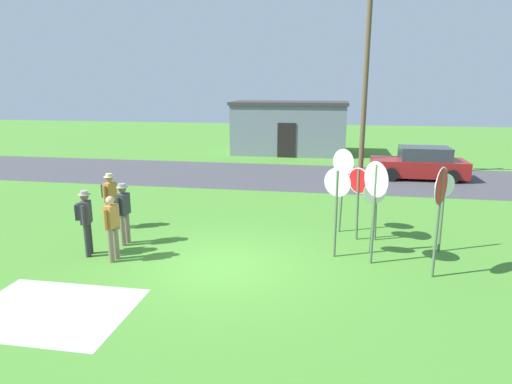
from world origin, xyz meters
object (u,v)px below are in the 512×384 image
object	(u,v)px
utility_pole	(366,80)
parked_car_on_street	(420,164)
stop_sign_center_cluster	(358,191)
stop_sign_far_back	(443,200)
stop_sign_rear_left	(374,205)
stop_sign_rear_right	(337,197)
stop_sign_nearest	(377,195)
stop_sign_tallest	(375,194)
stop_sign_leaning_left	(440,202)
person_in_dark_shirt	(110,197)
person_holding_notes	(86,218)
person_in_teal	(124,210)
stop_sign_leaning_right	(343,176)
person_on_left	(112,225)

from	to	relation	value
utility_pole	parked_car_on_street	world-z (taller)	utility_pole
parked_car_on_street	stop_sign_center_cluster	distance (m)	9.81
stop_sign_far_back	stop_sign_rear_left	bearing A→B (deg)	-166.11
stop_sign_rear_right	stop_sign_nearest	size ratio (longest dim) A/B	1.18
stop_sign_rear_left	stop_sign_center_cluster	world-z (taller)	stop_sign_center_cluster
stop_sign_nearest	stop_sign_tallest	xyz separation A→B (m)	(-0.22, -1.75, 0.45)
parked_car_on_street	stop_sign_far_back	bearing A→B (deg)	-96.97
stop_sign_leaning_left	stop_sign_center_cluster	size ratio (longest dim) A/B	1.23
utility_pole	stop_sign_leaning_left	world-z (taller)	utility_pole
stop_sign_far_back	stop_sign_nearest	distance (m)	1.74
person_in_dark_shirt	person_holding_notes	bearing A→B (deg)	-78.03
person_in_teal	stop_sign_rear_left	bearing A→B (deg)	4.24
parked_car_on_street	person_in_dark_shirt	distance (m)	14.32
stop_sign_center_cluster	stop_sign_rear_left	bearing A→B (deg)	-70.06
stop_sign_leaning_right	person_holding_notes	xyz separation A→B (m)	(-6.53, -3.11, -0.72)
stop_sign_rear_left	stop_sign_tallest	world-z (taller)	stop_sign_tallest
parked_car_on_street	stop_sign_nearest	bearing A→B (deg)	-107.16
utility_pole	stop_sign_tallest	size ratio (longest dim) A/B	3.37
person_in_dark_shirt	person_on_left	bearing A→B (deg)	-61.46
stop_sign_rear_left	stop_sign_leaning_right	world-z (taller)	stop_sign_leaning_right
utility_pole	stop_sign_leaning_left	xyz separation A→B (m)	(1.02, -11.44, -2.73)
utility_pole	stop_sign_far_back	world-z (taller)	utility_pole
stop_sign_leaning_right	stop_sign_rear_left	bearing A→B (deg)	-64.80
person_in_dark_shirt	person_holding_notes	xyz separation A→B (m)	(0.46, -2.17, 0.00)
utility_pole	person_in_dark_shirt	world-z (taller)	utility_pole
parked_car_on_street	stop_sign_tallest	xyz separation A→B (m)	(-3.04, -10.89, 1.11)
person_in_dark_shirt	stop_sign_tallest	bearing A→B (deg)	-10.65
stop_sign_leaning_left	person_holding_notes	world-z (taller)	stop_sign_leaning_left
stop_sign_leaning_right	stop_sign_rear_right	distance (m)	2.11
stop_sign_leaning_left	stop_sign_leaning_right	bearing A→B (deg)	124.91
stop_sign_leaning_right	parked_car_on_street	bearing A→B (deg)	66.11
person_on_left	person_in_teal	size ratio (longest dim) A/B	0.97
person_in_dark_shirt	person_in_teal	world-z (taller)	same
stop_sign_leaning_left	person_in_dark_shirt	distance (m)	9.33
stop_sign_center_cluster	person_in_dark_shirt	size ratio (longest dim) A/B	1.22
person_on_left	person_holding_notes	distance (m)	0.87
utility_pole	stop_sign_leaning_left	bearing A→B (deg)	-84.89
utility_pole	stop_sign_nearest	size ratio (longest dim) A/B	4.40
person_in_teal	stop_sign_leaning_left	bearing A→B (deg)	-5.72
stop_sign_rear_left	stop_sign_tallest	size ratio (longest dim) A/B	0.77
stop_sign_center_cluster	stop_sign_tallest	world-z (taller)	stop_sign_tallest
stop_sign_far_back	person_on_left	distance (m)	8.54
stop_sign_rear_right	person_holding_notes	world-z (taller)	stop_sign_rear_right
parked_car_on_street	person_in_dark_shirt	world-z (taller)	person_in_dark_shirt
stop_sign_rear_left	person_in_teal	size ratio (longest dim) A/B	1.14
stop_sign_far_back	person_holding_notes	world-z (taller)	stop_sign_far_back
parked_car_on_street	stop_sign_rear_left	bearing A→B (deg)	-106.32
stop_sign_center_cluster	person_on_left	distance (m)	6.68
stop_sign_leaning_left	person_in_dark_shirt	xyz separation A→B (m)	(-9.06, 2.04, -0.80)
person_in_teal	stop_sign_leaning_right	bearing A→B (deg)	20.09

